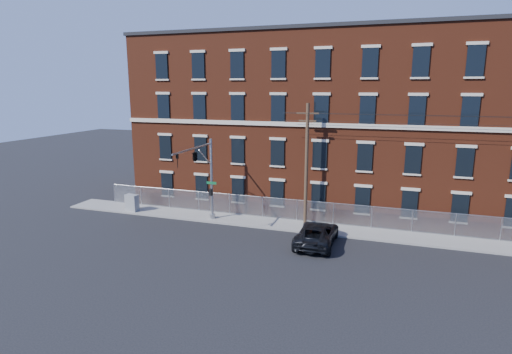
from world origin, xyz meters
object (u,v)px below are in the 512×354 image
object	(u,v)px
traffic_signal_mast	(199,163)
utility_cabinet	(132,203)
utility_pole_near	(306,163)
pickup_truck	(317,234)

from	to	relation	value
traffic_signal_mast	utility_cabinet	xyz separation A→B (m)	(-7.99, 2.02, -4.50)
utility_pole_near	utility_cabinet	size ratio (longest dim) A/B	6.50
utility_pole_near	pickup_truck	bearing A→B (deg)	-66.92
traffic_signal_mast	utility_pole_near	bearing A→B (deg)	23.14
utility_pole_near	traffic_signal_mast	bearing A→B (deg)	-156.86
pickup_truck	utility_cabinet	size ratio (longest dim) A/B	3.75
utility_pole_near	pickup_truck	xyz separation A→B (m)	(1.72, -4.04, -4.54)
utility_pole_near	utility_cabinet	world-z (taller)	utility_pole_near
pickup_truck	utility_cabinet	bearing A→B (deg)	-8.62
utility_pole_near	pickup_truck	world-z (taller)	utility_pole_near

